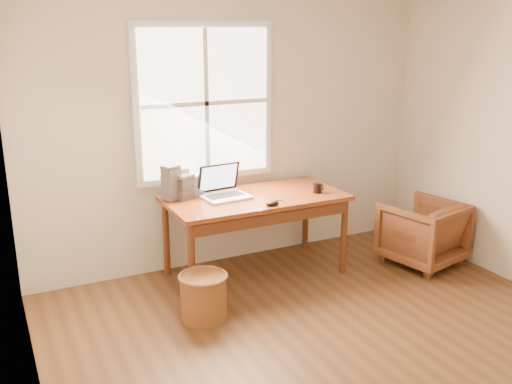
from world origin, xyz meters
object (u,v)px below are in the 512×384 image
wicker_stool (204,297)px  laptop (226,182)px  cd_stack_a (181,182)px  desk (255,198)px  armchair (422,233)px  coffee_mug (317,188)px

wicker_stool → laptop: size_ratio=0.83×
laptop → cd_stack_a: laptop is taller
desk → wicker_stool: 1.10m
armchair → wicker_stool: armchair is taller
cd_stack_a → armchair: bearing=-20.3°
desk → wicker_stool: bearing=-141.2°
armchair → coffee_mug: bearing=-31.3°
armchair → wicker_stool: 2.30m
laptop → coffee_mug: laptop is taller
wicker_stool → coffee_mug: bearing=18.8°
desk → cd_stack_a: bearing=152.7°
wicker_stool → laptop: bearing=53.2°
armchair → cd_stack_a: size_ratio=2.65×
wicker_stool → coffee_mug: size_ratio=3.98×
desk → cd_stack_a: cd_stack_a is taller
laptop → desk: bearing=-14.5°
wicker_stool → laptop: 1.08m
coffee_mug → cd_stack_a: size_ratio=0.35×
desk → coffee_mug: size_ratio=17.71×
cd_stack_a → wicker_stool: bearing=-99.8°
coffee_mug → laptop: bearing=-178.5°
desk → cd_stack_a: (-0.59, 0.30, 0.15)m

